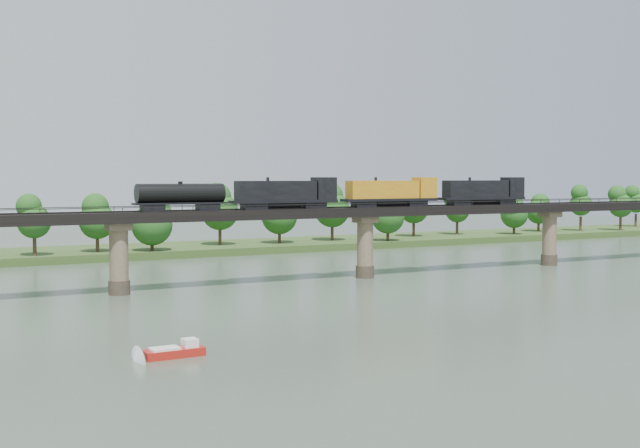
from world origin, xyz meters
name	(u,v)px	position (x,y,z in m)	size (l,w,h in m)	color
ground	(484,303)	(0.00, 0.00, 0.00)	(400.00, 400.00, 0.00)	#374637
far_bank	(238,247)	(0.00, 85.00, 0.80)	(300.00, 24.00, 1.60)	#2D461C
bridge	(365,244)	(0.00, 30.00, 5.46)	(236.00, 30.00, 11.50)	#473A2D
bridge_superstructure	(365,205)	(0.00, 30.00, 11.79)	(220.00, 4.90, 0.75)	black
far_treeline	(209,213)	(-8.21, 80.52, 8.83)	(289.06, 17.54, 13.60)	#382619
freight_train	(357,193)	(-1.52, 30.00, 13.82)	(70.60, 2.75, 4.86)	black
motorboat	(175,351)	(-45.12, -11.23, 0.53)	(5.57, 2.17, 1.54)	#A81B13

